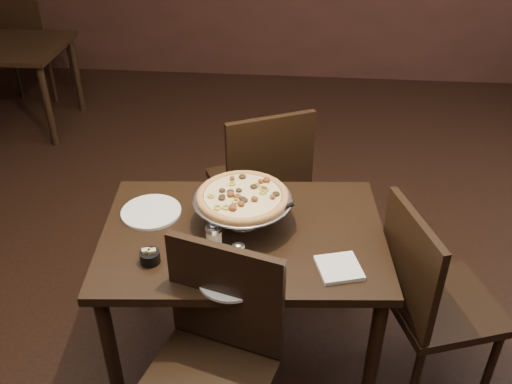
{
  "coord_description": "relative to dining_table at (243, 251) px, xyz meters",
  "views": [
    {
      "loc": [
        0.24,
        -1.89,
        2.2
      ],
      "look_at": [
        0.07,
        0.03,
        0.91
      ],
      "focal_mm": 40.0,
      "sensor_mm": 36.0,
      "label": 1
    }
  ],
  "objects": [
    {
      "name": "plate_left",
      "position": [
        -0.42,
        0.1,
        0.1
      ],
      "size": [
        0.26,
        0.26,
        0.01
      ],
      "primitive_type": "cylinder",
      "color": "white",
      "rests_on": "dining_table"
    },
    {
      "name": "parmesan_shaker",
      "position": [
        -0.11,
        -0.1,
        0.15
      ],
      "size": [
        0.07,
        0.07,
        0.12
      ],
      "color": "beige",
      "rests_on": "dining_table"
    },
    {
      "name": "chair_near",
      "position": [
        -0.06,
        -0.49,
        -0.12
      ],
      "size": [
        0.56,
        0.56,
        0.96
      ],
      "rotation": [
        0.0,
        0.0,
        -0.29
      ],
      "color": "black",
      "rests_on": "ground"
    },
    {
      "name": "napkin_stack",
      "position": [
        0.39,
        -0.2,
        0.11
      ],
      "size": [
        0.2,
        0.2,
        0.02
      ],
      "primitive_type": "cube",
      "rotation": [
        0.0,
        0.0,
        0.28
      ],
      "color": "white",
      "rests_on": "dining_table"
    },
    {
      "name": "bg_chair_far",
      "position": [
        -2.17,
        2.86,
        -0.14
      ],
      "size": [
        0.49,
        0.49,
        0.92
      ],
      "rotation": [
        0.0,
        0.0,
        2.98
      ],
      "color": "black",
      "rests_on": "ground"
    },
    {
      "name": "dining_table",
      "position": [
        0.0,
        0.0,
        0.0
      ],
      "size": [
        1.24,
        0.88,
        0.74
      ],
      "rotation": [
        0.0,
        0.0,
        0.08
      ],
      "color": "black",
      "rests_on": "ground"
    },
    {
      "name": "chair_far",
      "position": [
        0.02,
        0.71,
        -0.1
      ],
      "size": [
        0.61,
        0.61,
        0.99
      ],
      "rotation": [
        0.0,
        0.0,
        3.57
      ],
      "color": "black",
      "rests_on": "ground"
    },
    {
      "name": "room",
      "position": [
        0.05,
        0.05,
        0.76
      ],
      "size": [
        6.04,
        7.04,
        2.84
      ],
      "color": "black",
      "rests_on": "ground"
    },
    {
      "name": "packet_caddy",
      "position": [
        -0.34,
        -0.22,
        0.12
      ],
      "size": [
        0.08,
        0.08,
        0.06
      ],
      "rotation": [
        0.0,
        0.0,
        0.35
      ],
      "color": "black",
      "rests_on": "dining_table"
    },
    {
      "name": "serving_spatula",
      "position": [
        0.16,
        -0.01,
        0.23
      ],
      "size": [
        0.16,
        0.16,
        0.02
      ],
      "rotation": [
        0.0,
        0.0,
        -0.85
      ],
      "color": "silver",
      "rests_on": "pizza_stand"
    },
    {
      "name": "pepper_flake_shaker",
      "position": [
        0.0,
        -0.19,
        0.14
      ],
      "size": [
        0.05,
        0.05,
        0.09
      ],
      "color": "maroon",
      "rests_on": "dining_table"
    },
    {
      "name": "chair_side",
      "position": [
        0.79,
        -0.08,
        -0.13
      ],
      "size": [
        0.55,
        0.55,
        0.94
      ],
      "rotation": [
        0.0,
        0.0,
        1.89
      ],
      "color": "black",
      "rests_on": "ground"
    },
    {
      "name": "pizza_stand",
      "position": [
        -0.01,
        0.06,
        0.24
      ],
      "size": [
        0.42,
        0.42,
        0.17
      ],
      "color": "silver",
      "rests_on": "dining_table"
    },
    {
      "name": "plate_near",
      "position": [
        -0.01,
        -0.29,
        0.1
      ],
      "size": [
        0.25,
        0.25,
        0.01
      ],
      "primitive_type": "cylinder",
      "color": "white",
      "rests_on": "dining_table"
    }
  ]
}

